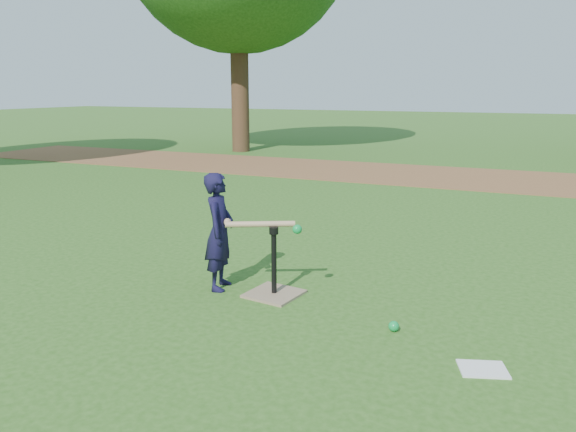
% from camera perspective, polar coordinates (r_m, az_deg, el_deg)
% --- Properties ---
extents(ground, '(80.00, 80.00, 0.00)m').
position_cam_1_polar(ground, '(4.91, 0.76, -8.34)').
color(ground, '#285116').
rests_on(ground, ground).
extents(dirt_strip, '(24.00, 3.00, 0.01)m').
position_cam_1_polar(dirt_strip, '(11.97, 15.11, 3.94)').
color(dirt_strip, brown).
rests_on(dirt_strip, ground).
extents(child, '(0.34, 0.44, 1.06)m').
position_cam_1_polar(child, '(5.03, -6.98, -1.57)').
color(child, black).
rests_on(child, ground).
extents(wiffle_ball_ground, '(0.08, 0.08, 0.08)m').
position_cam_1_polar(wiffle_ball_ground, '(4.34, 10.69, -10.95)').
color(wiffle_ball_ground, '#0D913E').
rests_on(wiffle_ball_ground, ground).
extents(clipboard, '(0.36, 0.31, 0.01)m').
position_cam_1_polar(clipboard, '(3.96, 19.18, -14.48)').
color(clipboard, white).
rests_on(clipboard, ground).
extents(batting_tee, '(0.49, 0.49, 0.61)m').
position_cam_1_polar(batting_tee, '(4.94, -1.42, -6.83)').
color(batting_tee, '#8D7359').
rests_on(batting_tee, ground).
extents(swing_action, '(0.73, 0.32, 0.08)m').
position_cam_1_polar(swing_action, '(4.80, -2.43, -0.91)').
color(swing_action, tan).
rests_on(swing_action, ground).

